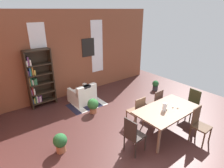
% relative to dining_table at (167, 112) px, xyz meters
% --- Properties ---
extents(ground_plane, '(9.01, 9.01, 0.00)m').
position_rel_dining_table_xyz_m(ground_plane, '(-0.79, 0.48, -0.68)').
color(ground_plane, '#452422').
extents(back_wall_brick, '(7.71, 0.12, 3.27)m').
position_rel_dining_table_xyz_m(back_wall_brick, '(-0.79, 4.01, 0.96)').
color(back_wall_brick, brown).
rests_on(back_wall_brick, ground).
extents(window_pane_0, '(0.55, 0.02, 2.12)m').
position_rel_dining_table_xyz_m(window_pane_0, '(-1.97, 3.94, 1.12)').
color(window_pane_0, white).
extents(window_pane_1, '(0.55, 0.02, 2.12)m').
position_rel_dining_table_xyz_m(window_pane_1, '(0.38, 3.94, 1.12)').
color(window_pane_1, white).
extents(dining_table, '(1.77, 0.99, 0.76)m').
position_rel_dining_table_xyz_m(dining_table, '(0.00, 0.00, 0.00)').
color(dining_table, '#81614D').
rests_on(dining_table, ground).
extents(vase_on_table, '(0.11, 0.11, 0.22)m').
position_rel_dining_table_xyz_m(vase_on_table, '(-0.13, 0.00, 0.19)').
color(vase_on_table, silver).
rests_on(vase_on_table, dining_table).
extents(tealight_candle_0, '(0.04, 0.04, 0.05)m').
position_rel_dining_table_xyz_m(tealight_candle_0, '(-0.07, -0.02, 0.11)').
color(tealight_candle_0, silver).
rests_on(tealight_candle_0, dining_table).
extents(tealight_candle_1, '(0.04, 0.04, 0.03)m').
position_rel_dining_table_xyz_m(tealight_candle_1, '(0.26, -0.15, 0.10)').
color(tealight_candle_1, silver).
rests_on(tealight_candle_1, dining_table).
extents(tealight_candle_2, '(0.04, 0.04, 0.03)m').
position_rel_dining_table_xyz_m(tealight_candle_2, '(0.18, -0.05, 0.10)').
color(tealight_candle_2, silver).
rests_on(tealight_candle_2, dining_table).
extents(dining_chair_near_right, '(0.41, 0.41, 0.95)m').
position_rel_dining_table_xyz_m(dining_chair_near_right, '(0.40, -0.72, -0.16)').
color(dining_chair_near_right, '#513826').
rests_on(dining_chair_near_right, ground).
extents(dining_chair_head_left, '(0.43, 0.43, 0.95)m').
position_rel_dining_table_xyz_m(dining_chair_head_left, '(-1.26, -0.01, -0.16)').
color(dining_chair_head_left, '#2E2521').
rests_on(dining_chair_head_left, ground).
extents(dining_chair_far_right, '(0.41, 0.41, 0.95)m').
position_rel_dining_table_xyz_m(dining_chair_far_right, '(0.40, 0.72, -0.16)').
color(dining_chair_far_right, '#4A332A').
rests_on(dining_chair_far_right, ground).
extents(dining_chair_far_left, '(0.41, 0.41, 0.95)m').
position_rel_dining_table_xyz_m(dining_chair_far_left, '(-0.40, 0.72, -0.16)').
color(dining_chair_far_left, brown).
rests_on(dining_chair_far_left, ground).
extents(dining_chair_head_right, '(0.42, 0.42, 0.95)m').
position_rel_dining_table_xyz_m(dining_chair_head_right, '(1.26, -0.00, -0.16)').
color(dining_chair_head_right, '#31311A').
rests_on(dining_chair_head_right, ground).
extents(bookshelf_tall, '(0.87, 0.33, 2.04)m').
position_rel_dining_table_xyz_m(bookshelf_tall, '(-2.20, 3.75, 0.33)').
color(bookshelf_tall, '#2D2319').
rests_on(bookshelf_tall, ground).
extents(armchair_white, '(0.87, 0.87, 0.75)m').
position_rel_dining_table_xyz_m(armchair_white, '(-0.90, 3.05, -0.40)').
color(armchair_white, white).
rests_on(armchair_white, ground).
extents(potted_plant_by_shelf, '(0.27, 0.27, 0.43)m').
position_rel_dining_table_xyz_m(potted_plant_by_shelf, '(2.12, 2.12, -0.44)').
color(potted_plant_by_shelf, '#333338').
rests_on(potted_plant_by_shelf, ground).
extents(potted_plant_corner, '(0.34, 0.34, 0.50)m').
position_rel_dining_table_xyz_m(potted_plant_corner, '(-2.63, 1.09, -0.40)').
color(potted_plant_corner, '#9E6042').
rests_on(potted_plant_corner, ground).
extents(potted_plant_window, '(0.37, 0.37, 0.51)m').
position_rel_dining_table_xyz_m(potted_plant_window, '(-1.01, 2.16, -0.39)').
color(potted_plant_window, '#9E6042').
rests_on(potted_plant_window, ground).
extents(striped_rug, '(1.30, 0.89, 0.01)m').
position_rel_dining_table_xyz_m(striped_rug, '(-0.90, 2.78, -0.67)').
color(striped_rug, '#1E1E33').
rests_on(striped_rug, ground).
extents(framed_picture, '(0.56, 0.03, 0.72)m').
position_rel_dining_table_xyz_m(framed_picture, '(-0.05, 3.93, 1.14)').
color(framed_picture, black).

